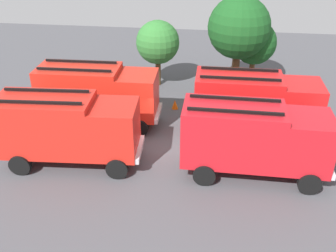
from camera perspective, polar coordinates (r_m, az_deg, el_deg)
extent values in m
plane|color=#4C4C51|center=(21.77, 0.00, -3.21)|extent=(49.07, 49.07, 0.00)
cube|color=red|center=(19.53, -7.77, -0.45)|extent=(2.35, 2.63, 2.60)
cube|color=#8C9EAD|center=(19.20, -4.76, 0.26)|extent=(0.21, 2.13, 1.46)
cube|color=red|center=(20.42, -17.48, 0.25)|extent=(4.94, 2.79, 2.90)
cube|color=black|center=(20.32, -17.51, 5.07)|extent=(4.32, 0.38, 0.12)
cube|color=black|center=(19.16, -18.84, 3.35)|extent=(4.32, 0.38, 0.12)
cube|color=silver|center=(19.93, -4.16, -3.43)|extent=(0.34, 2.38, 0.28)
cylinder|color=black|center=(21.29, -6.38, -2.48)|extent=(1.12, 0.42, 1.10)
cylinder|color=black|center=(19.34, -7.53, -6.23)|extent=(1.12, 0.42, 1.10)
cylinder|color=black|center=(22.63, -18.71, -1.94)|extent=(1.12, 0.42, 1.10)
cylinder|color=black|center=(20.79, -20.97, -5.35)|extent=(1.12, 0.42, 1.10)
cube|color=red|center=(19.46, 19.75, -2.18)|extent=(2.23, 2.53, 2.60)
cube|color=#8C9EAD|center=(19.57, 22.90, -1.58)|extent=(0.11, 2.13, 1.46)
cube|color=red|center=(18.91, 9.45, -1.13)|extent=(4.83, 2.56, 2.90)
cube|color=black|center=(18.80, 9.83, 4.06)|extent=(4.32, 0.18, 0.12)
cube|color=black|center=(17.56, 9.88, 2.16)|extent=(4.32, 0.18, 0.12)
cube|color=silver|center=(20.35, 22.51, -5.14)|extent=(0.23, 2.38, 0.28)
cylinder|color=black|center=(21.30, 19.06, -4.10)|extent=(1.10, 0.36, 1.10)
cylinder|color=black|center=(19.37, 20.14, -7.98)|extent=(1.10, 0.36, 1.10)
cylinder|color=black|center=(20.81, 5.76, -3.27)|extent=(1.10, 0.36, 1.10)
cylinder|color=black|center=(18.83, 5.38, -7.18)|extent=(1.10, 0.36, 1.10)
cube|color=red|center=(23.03, -4.43, 4.59)|extent=(2.26, 2.55, 2.60)
cube|color=#8C9EAD|center=(22.75, -1.84, 5.20)|extent=(0.13, 2.13, 1.46)
cube|color=red|center=(23.82, -12.80, 5.18)|extent=(4.86, 2.61, 2.90)
cube|color=black|center=(23.85, -12.73, 9.30)|extent=(4.32, 0.22, 0.12)
cube|color=black|center=(22.63, -13.75, 8.09)|extent=(4.32, 0.22, 0.12)
cube|color=silver|center=(23.37, -1.42, 1.92)|extent=(0.25, 2.38, 0.28)
cylinder|color=black|center=(24.74, -3.37, 2.48)|extent=(1.11, 0.38, 1.10)
cylinder|color=black|center=(22.66, -4.30, -0.26)|extent=(1.11, 0.38, 1.10)
cylinder|color=black|center=(25.93, -14.14, 2.91)|extent=(1.11, 0.38, 1.10)
cylinder|color=black|center=(23.95, -15.93, 0.35)|extent=(1.11, 0.38, 1.10)
cube|color=red|center=(22.98, 18.89, 2.94)|extent=(2.20, 2.50, 2.60)
cube|color=#8C9EAD|center=(23.10, 21.56, 3.44)|extent=(0.08, 2.13, 1.46)
cube|color=red|center=(22.42, 10.19, 3.90)|extent=(4.80, 2.51, 2.90)
cube|color=black|center=(22.44, 10.49, 8.27)|extent=(4.32, 0.13, 0.12)
cube|color=black|center=(21.17, 10.62, 6.94)|extent=(4.32, 0.13, 0.12)
cube|color=silver|center=(23.77, 21.27, 0.25)|extent=(0.20, 2.38, 0.28)
cylinder|color=black|center=(24.75, 18.32, 0.93)|extent=(1.10, 0.35, 1.10)
cylinder|color=black|center=(22.70, 19.25, -1.94)|extent=(1.10, 0.35, 1.10)
cylinder|color=black|center=(24.21, 6.92, 1.66)|extent=(1.10, 0.35, 1.10)
cylinder|color=black|center=(22.11, 6.80, -1.21)|extent=(1.10, 0.35, 1.10)
cylinder|color=black|center=(27.56, -9.71, 4.74)|extent=(0.16, 0.16, 0.85)
cylinder|color=black|center=(27.44, -9.35, 4.66)|extent=(0.16, 0.16, 0.85)
cube|color=gold|center=(27.18, -9.66, 6.22)|extent=(0.48, 0.36, 0.74)
sphere|color=brown|center=(27.00, -9.75, 7.17)|extent=(0.24, 0.24, 0.24)
cylinder|color=gold|center=(26.96, -9.77, 7.36)|extent=(0.30, 0.30, 0.07)
cylinder|color=brown|center=(29.36, -1.46, 7.92)|extent=(0.39, 0.39, 1.97)
sphere|color=#337A33|center=(28.59, -1.52, 12.26)|extent=(3.15, 3.15, 3.15)
cylinder|color=brown|center=(28.97, 9.88, 7.99)|extent=(0.54, 0.54, 2.72)
sphere|color=#19511E|center=(27.98, 10.45, 14.12)|extent=(4.36, 4.36, 4.36)
cylinder|color=brown|center=(29.93, 12.19, 7.68)|extent=(0.39, 0.39, 1.96)
sphere|color=#19511E|center=(29.17, 12.67, 11.91)|extent=(3.14, 3.14, 3.14)
cone|color=#F2600C|center=(25.88, 1.03, 3.22)|extent=(0.44, 0.44, 0.63)
cone|color=#F2600C|center=(21.42, 3.51, -2.85)|extent=(0.45, 0.45, 0.64)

